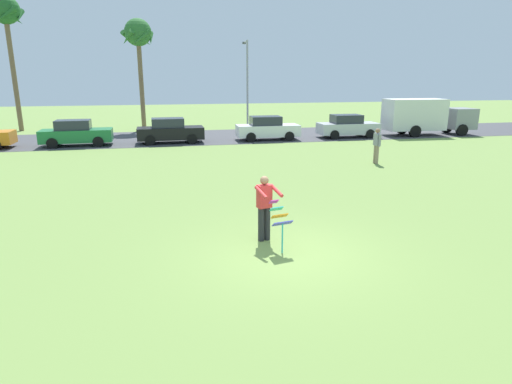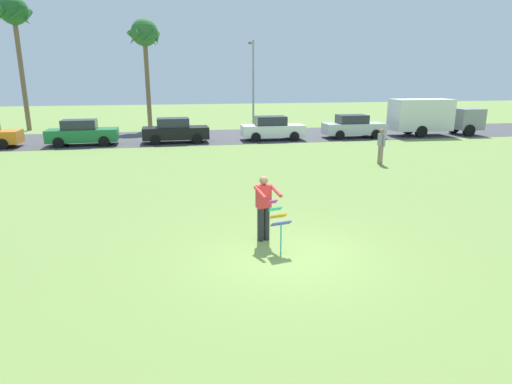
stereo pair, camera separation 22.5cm
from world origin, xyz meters
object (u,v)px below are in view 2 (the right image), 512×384
parked_car_green (82,133)px  parked_car_white (272,129)px  person_kite_flyer (264,206)px  streetlight_pole (253,79)px  palm_tree_right_near (145,37)px  kite_held (278,218)px  palm_tree_left_near (14,17)px  parked_car_black (175,131)px  parked_truck_grey_van (431,116)px  parked_car_silver (353,127)px  person_walker_near (381,145)px

parked_car_green → parked_car_white: bearing=0.0°
person_kite_flyer → streetlight_pole: streetlight_pole is taller
palm_tree_right_near → kite_held: bearing=-81.5°
parked_car_green → palm_tree_left_near: 13.23m
person_kite_flyer → parked_car_black: (-1.97, 18.11, -0.18)m
parked_truck_grey_van → streetlight_pole: bearing=148.4°
parked_car_silver → parked_truck_grey_van: (5.97, -0.00, 0.64)m
parked_car_green → streetlight_pole: 14.57m
person_kite_flyer → kite_held: (0.19, -0.77, -0.10)m
parked_car_white → palm_tree_left_near: palm_tree_left_near is taller
parked_car_white → palm_tree_left_near: (-17.89, 9.11, 7.72)m
person_kite_flyer → person_walker_near: (7.81, 8.97, -0.02)m
parked_truck_grey_van → streetlight_pole: 14.04m
parked_car_green → streetlight_pole: (12.23, 7.23, 3.22)m
parked_car_black → person_walker_near: 13.39m
parked_car_black → parked_car_white: 6.47m
kite_held → palm_tree_left_near: bearing=115.9°
kite_held → person_walker_near: 12.36m
person_kite_flyer → parked_car_green: bearing=113.0°
parked_car_green → person_walker_near: person_walker_near is taller
palm_tree_left_near → parked_car_black: bearing=-38.6°
parked_car_green → person_walker_near: size_ratio=2.46×
parked_car_white → parked_car_silver: same height
person_kite_flyer → parked_car_silver: 20.85m
kite_held → palm_tree_left_near: size_ratio=0.12×
parked_car_green → parked_truck_grey_van: parked_truck_grey_van is taller
person_kite_flyer → parked_car_green: person_kite_flyer is taller
parked_car_black → person_kite_flyer: bearing=-83.8°
palm_tree_left_near → kite_held: bearing=-64.1°
streetlight_pole → parked_truck_grey_van: bearing=-31.6°
streetlight_pole → palm_tree_right_near: bearing=171.2°
parked_car_green → streetlight_pole: size_ratio=0.61×
parked_car_black → parked_car_white: bearing=0.0°
parked_car_green → parked_car_white: same height
palm_tree_left_near → streetlight_pole: bearing=-6.0°
parked_car_black → palm_tree_left_near: size_ratio=0.42×
parked_car_white → parked_truck_grey_van: size_ratio=0.63×
person_kite_flyer → palm_tree_left_near: palm_tree_left_near is taller
parked_car_silver → parked_car_black: bearing=-180.0°
palm_tree_left_near → parked_car_silver: bearing=-21.0°
palm_tree_right_near → parked_truck_grey_van: bearing=-22.9°
streetlight_pole → parked_car_silver: bearing=-51.3°
parked_car_silver → palm_tree_left_near: size_ratio=0.42×
person_walker_near → palm_tree_left_near: bearing=139.3°
parked_car_black → parked_car_white: size_ratio=1.00×
person_kite_flyer → streetlight_pole: bearing=79.8°
parked_car_green → person_walker_near: bearing=-30.5°
parked_truck_grey_van → palm_tree_left_near: bearing=162.9°
parked_car_silver → streetlight_pole: streetlight_pole is taller
parked_car_green → parked_car_silver: bearing=0.0°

